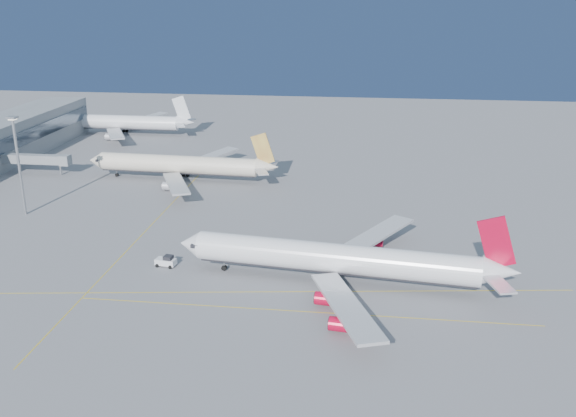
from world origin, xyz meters
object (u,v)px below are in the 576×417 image
object	(u,v)px
airliner_virgin	(341,259)
airliner_etihad	(182,165)
airliner_third	(122,122)
light_mast	(18,158)
pushback_tug	(166,261)

from	to	relation	value
airliner_virgin	airliner_etihad	xyz separation A→B (m)	(-55.18, 71.64, -0.26)
airliner_etihad	airliner_third	distance (m)	79.35
airliner_etihad	light_mast	distance (m)	52.43
airliner_third	pushback_tug	bearing A→B (deg)	-64.95
airliner_etihad	airliner_third	bearing A→B (deg)	127.79
airliner_etihad	airliner_virgin	bearing A→B (deg)	-49.58
airliner_etihad	airliner_third	xyz separation A→B (m)	(-45.49, 65.01, 0.11)
pushback_tug	light_mast	xyz separation A→B (m)	(-49.59, 29.31, 14.93)
airliner_etihad	pushback_tug	world-z (taller)	airliner_etihad
airliner_third	airliner_etihad	bearing A→B (deg)	-54.73
airliner_virgin	airliner_third	size ratio (longest dim) A/B	1.13
airliner_virgin	light_mast	distance (m)	95.52
airliner_virgin	light_mast	size ratio (longest dim) A/B	2.65
airliner_third	light_mast	xyz separation A→B (m)	(11.71, -103.57, 10.89)
airliner_etihad	pushback_tug	size ratio (longest dim) A/B	13.31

